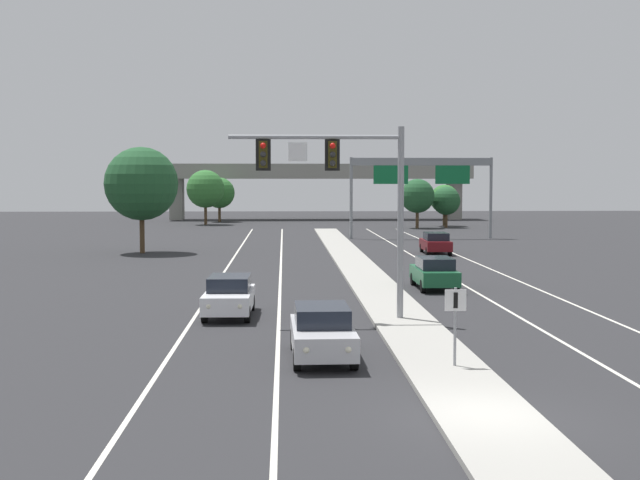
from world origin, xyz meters
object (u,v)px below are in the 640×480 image
tree_far_right_c (446,201)px  tree_far_left_b (141,184)px  overhead_signal_mast (346,181)px  car_oncoming_silver (322,332)px  highway_sign_gantry (421,172)px  median_sign_post (455,315)px  tree_far_left_a (205,189)px  tree_far_right_b (417,196)px  car_receding_darkred (436,243)px  car_oncoming_white (229,296)px  car_receding_green (434,272)px  tree_far_left_c (219,193)px  tree_far_right_a (445,199)px

tree_far_right_c → tree_far_left_b: tree_far_left_b is taller
overhead_signal_mast → tree_far_left_b: bearing=112.4°
car_oncoming_silver → highway_sign_gantry: size_ratio=0.34×
tree_far_right_c → tree_far_left_b: bearing=-131.3°
median_sign_post → tree_far_left_a: tree_far_left_a is taller
car_oncoming_silver → tree_far_right_b: 70.76m
tree_far_right_c → car_receding_darkred: bearing=-102.2°
car_oncoming_white → tree_far_right_c: (20.71, 62.43, 2.22)m
highway_sign_gantry → tree_far_right_b: 17.29m
highway_sign_gantry → car_receding_green: bearing=-98.3°
tree_far_right_c → tree_far_right_b: 3.76m
median_sign_post → tree_far_left_a: (-14.32, 79.76, 2.78)m
tree_far_left_c → tree_far_right_a: size_ratio=1.18×
car_receding_darkred → tree_far_left_c: bearing=111.6°
tree_far_left_c → tree_far_right_a: 29.63m
tree_far_right_a → tree_far_right_b: 5.97m
car_oncoming_silver → car_receding_darkred: same height
median_sign_post → tree_far_left_a: size_ratio=0.33×
tree_far_left_c → tree_far_left_a: bearing=-99.1°
highway_sign_gantry → tree_far_right_a: highway_sign_gantry is taller
overhead_signal_mast → car_receding_darkred: overhead_signal_mast is taller
car_oncoming_white → tree_far_right_a: tree_far_right_a is taller
overhead_signal_mast → car_oncoming_silver: size_ratio=1.60×
car_oncoming_silver → highway_sign_gantry: bearing=77.6°
tree_far_right_b → car_receding_green: bearing=-98.2°
car_oncoming_silver → tree_far_left_c: bearing=96.4°
overhead_signal_mast → median_sign_post: size_ratio=3.27×
car_receding_green → tree_far_left_c: size_ratio=0.77×
car_receding_darkred → tree_far_right_a: size_ratio=0.92×
median_sign_post → car_receding_darkred: (6.28, 37.65, -0.77)m
highway_sign_gantry → tree_far_right_a: bearing=73.6°
car_receding_darkred → tree_far_left_c: size_ratio=0.78×
tree_far_right_b → tree_far_left_a: size_ratio=0.83×
tree_far_left_c → tree_far_left_a: (-1.14, -7.11, 0.58)m
highway_sign_gantry → tree_far_right_c: bearing=72.1°
tree_far_left_c → tree_far_right_b: 28.25m
tree_far_left_c → tree_far_left_a: tree_far_left_a is taller
tree_far_right_a → tree_far_right_b: size_ratio=0.88×
tree_far_left_b → tree_far_left_c: bearing=87.5°
tree_far_left_c → tree_far_left_b: (-2.07, -47.55, 1.34)m
tree_far_left_c → median_sign_post: bearing=-81.4°
car_oncoming_white → tree_far_left_b: 30.89m
overhead_signal_mast → car_receding_green: 11.66m
car_receding_darkred → tree_far_right_c: tree_far_right_c is taller
tree_far_left_c → car_receding_darkred: bearing=-68.4°
car_oncoming_silver → tree_far_left_c: size_ratio=0.78×
overhead_signal_mast → median_sign_post: 9.45m
tree_far_right_c → tree_far_left_a: size_ratio=0.70×
tree_far_left_c → tree_far_left_b: 47.62m
tree_far_left_a → car_receding_green: bearing=-74.7°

